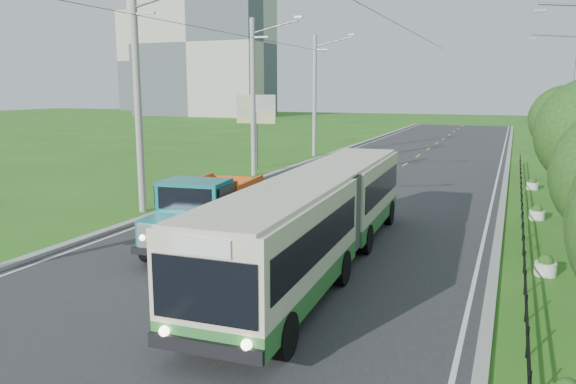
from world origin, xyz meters
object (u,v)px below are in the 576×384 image
Objects in this scene: pole_near at (138,100)px; streetlight_far at (571,100)px; planter_far at (532,185)px; bus at (319,212)px; pole_far at (315,95)px; tree_back at (557,121)px; dump_truck at (206,208)px; planter_mid at (537,213)px; billboard_left at (256,114)px; pole_mid at (254,97)px; tree_fourth at (576,138)px; tree_fifth at (565,123)px; planter_near at (545,266)px.

pole_near is 26.80m from streetlight_far.
pole_near is 14.93× the size of planter_far.
pole_near is 0.65× the size of bus.
tree_back is at bearing -20.74° from pole_far.
pole_far is 28.96m from dump_truck.
pole_near reaches higher than tree_back.
planter_mid is 20.99m from billboard_left.
planter_far is 0.11× the size of dump_truck.
tree_back is at bearing 84.09° from planter_mid.
pole_near and pole_mid have the same top height.
dump_truck is (-13.16, -23.15, -3.45)m from streetlight_far.
billboard_left is at bearing -173.69° from tree_back.
streetlight_far is (18.90, 7.00, -0.19)m from pole_mid.
pole_mid is at bearing 159.26° from tree_fourth.
bus is at bearing -13.89° from dump_truck.
planter_mid is at bearing -98.30° from streetlight_far.
tree_back is 8.21× the size of planter_far.
bus reaches higher than planter_mid.
tree_fifth reaches higher than tree_back.
pole_near is at bearing 152.92° from bus.
pole_far is at bearing 90.00° from pole_near.
planter_near is at bearing -90.00° from planter_mid.
pole_near is 21.31m from tree_fifth.
tree_fifth reaches higher than billboard_left.
pole_far reaches higher than planter_near.
billboard_left is 0.34× the size of bus.
tree_fifth is (18.12, -0.86, -1.24)m from pole_mid.
planter_near is (-1.26, -20.14, -3.37)m from tree_back.
planter_far is at bearing 90.00° from planter_mid.
pole_mid is 12.00m from pole_far.
tree_fourth is 12.80m from bus.
pole_near is 14.93× the size of planter_near.
planter_far is (-1.26, -4.14, -3.37)m from tree_back.
pole_mid is at bearing 103.42° from dump_truck.
streetlight_far is at bearing 84.29° from tree_fifth.
planter_near is (16.86, -3.00, -4.81)m from pole_near.
pole_near reaches higher than bus.
pole_far reaches higher than bus.
dump_truck reaches higher than planter_far.
pole_mid reaches higher than tree_fourth.
tree_fourth is at bearing -90.00° from tree_back.
tree_back is 2.37m from streetlight_far.
tree_back is (18.12, -6.86, -1.44)m from pole_far.
billboard_left is (-1.24, 15.00, -1.23)m from pole_near.
tree_fourth is 0.60× the size of streetlight_far.
bus is (-6.66, -17.75, 1.48)m from planter_far.
pole_mid is at bearing -176.61° from planter_far.
pole_near is 18.89m from tree_fourth.
pole_near reaches higher than streetlight_far.
dump_truck is at bearing -119.63° from streetlight_far.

